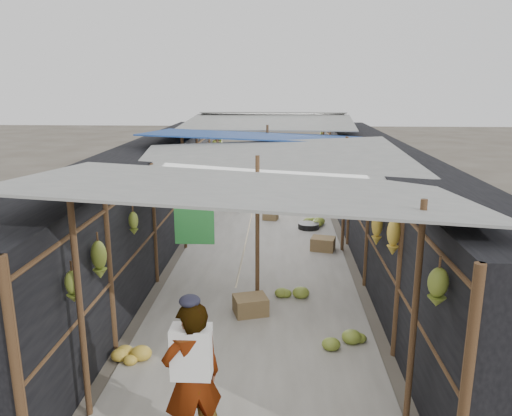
% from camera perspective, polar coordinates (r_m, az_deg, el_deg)
% --- Properties ---
extents(aisle_slab, '(3.60, 16.00, 0.02)m').
position_cam_1_polar(aisle_slab, '(12.00, 0.92, -3.93)').
color(aisle_slab, '#9E998E').
rests_on(aisle_slab, ground).
extents(stall_left, '(1.40, 15.00, 2.30)m').
position_cam_1_polar(stall_left, '(12.08, -11.96, 1.49)').
color(stall_left, black).
rests_on(stall_left, ground).
extents(stall_right, '(1.40, 15.00, 2.30)m').
position_cam_1_polar(stall_right, '(11.92, 14.03, 1.21)').
color(stall_right, black).
rests_on(stall_right, ground).
extents(crate_near, '(0.63, 0.56, 0.32)m').
position_cam_1_polar(crate_near, '(8.37, -0.63, -11.09)').
color(crate_near, olive).
rests_on(crate_near, ground).
extents(crate_mid, '(0.61, 0.53, 0.31)m').
position_cam_1_polar(crate_mid, '(11.49, 7.65, -4.11)').
color(crate_mid, olive).
rests_on(crate_mid, ground).
extents(crate_back, '(0.46, 0.40, 0.25)m').
position_cam_1_polar(crate_back, '(13.91, 1.68, -0.90)').
color(crate_back, olive).
rests_on(crate_back, ground).
extents(black_basin, '(0.55, 0.55, 0.16)m').
position_cam_1_polar(black_basin, '(13.13, 6.02, -2.09)').
color(black_basin, black).
rests_on(black_basin, ground).
extents(vendor_elderly, '(0.73, 0.64, 1.67)m').
position_cam_1_polar(vendor_elderly, '(5.33, -7.28, -18.79)').
color(vendor_elderly, white).
rests_on(vendor_elderly, ground).
extents(shopper_blue, '(0.83, 0.67, 1.63)m').
position_cam_1_polar(shopper_blue, '(14.83, -2.04, 2.77)').
color(shopper_blue, navy).
rests_on(shopper_blue, ground).
extents(vendor_seated, '(0.50, 0.58, 0.77)m').
position_cam_1_polar(vendor_seated, '(15.00, 7.84, 1.11)').
color(vendor_seated, '#4D4942').
rests_on(vendor_seated, ground).
extents(market_canopy, '(5.62, 15.20, 2.77)m').
position_cam_1_polar(market_canopy, '(11.79, 1.16, 7.71)').
color(market_canopy, brown).
rests_on(market_canopy, ground).
extents(hanging_bananas, '(3.96, 14.24, 0.78)m').
position_cam_1_polar(hanging_bananas, '(11.24, 0.75, 3.63)').
color(hanging_bananas, olive).
rests_on(hanging_bananas, ground).
extents(floor_bananas, '(4.09, 9.32, 0.36)m').
position_cam_1_polar(floor_bananas, '(12.36, 2.31, -2.70)').
color(floor_bananas, gold).
rests_on(floor_bananas, ground).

